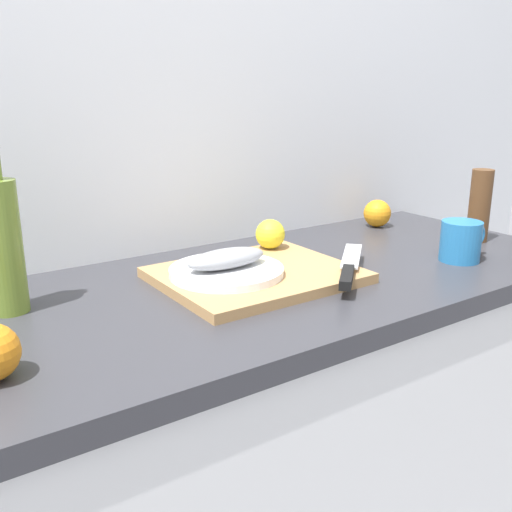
{
  "coord_description": "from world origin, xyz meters",
  "views": [
    {
      "loc": [
        -0.37,
        -0.89,
        1.27
      ],
      "look_at": [
        0.25,
        0.01,
        0.95
      ],
      "focal_mm": 40.43,
      "sensor_mm": 36.0,
      "label": 1
    }
  ],
  "objects_px": {
    "chef_knife": "(349,269)",
    "coffee_mug_0": "(461,241)",
    "fish_fillet": "(226,259)",
    "cutting_board": "(256,275)",
    "pepper_mill": "(480,206)",
    "lemon_0": "(270,234)",
    "olive_oil_bottle": "(2,244)",
    "white_plate": "(227,271)"
  },
  "relations": [
    {
      "from": "lemon_0",
      "to": "olive_oil_bottle",
      "type": "height_order",
      "value": "olive_oil_bottle"
    },
    {
      "from": "white_plate",
      "to": "olive_oil_bottle",
      "type": "bearing_deg",
      "value": 166.6
    },
    {
      "from": "chef_knife",
      "to": "cutting_board",
      "type": "bearing_deg",
      "value": 97.12
    },
    {
      "from": "white_plate",
      "to": "coffee_mug_0",
      "type": "height_order",
      "value": "coffee_mug_0"
    },
    {
      "from": "cutting_board",
      "to": "lemon_0",
      "type": "distance_m",
      "value": 0.17
    },
    {
      "from": "cutting_board",
      "to": "fish_fillet",
      "type": "bearing_deg",
      "value": 171.17
    },
    {
      "from": "cutting_board",
      "to": "olive_oil_bottle",
      "type": "relative_size",
      "value": 1.28
    },
    {
      "from": "coffee_mug_0",
      "to": "fish_fillet",
      "type": "bearing_deg",
      "value": 163.16
    },
    {
      "from": "white_plate",
      "to": "chef_knife",
      "type": "relative_size",
      "value": 0.96
    },
    {
      "from": "chef_knife",
      "to": "coffee_mug_0",
      "type": "distance_m",
      "value": 0.31
    },
    {
      "from": "fish_fillet",
      "to": "coffee_mug_0",
      "type": "distance_m",
      "value": 0.54
    },
    {
      "from": "white_plate",
      "to": "chef_knife",
      "type": "distance_m",
      "value": 0.24
    },
    {
      "from": "cutting_board",
      "to": "fish_fillet",
      "type": "xyz_separation_m",
      "value": [
        -0.06,
        0.01,
        0.04
      ]
    },
    {
      "from": "olive_oil_bottle",
      "to": "white_plate",
      "type": "bearing_deg",
      "value": -13.4
    },
    {
      "from": "olive_oil_bottle",
      "to": "cutting_board",
      "type": "bearing_deg",
      "value": -12.76
    },
    {
      "from": "chef_knife",
      "to": "lemon_0",
      "type": "bearing_deg",
      "value": 52.14
    },
    {
      "from": "white_plate",
      "to": "fish_fillet",
      "type": "height_order",
      "value": "fish_fillet"
    },
    {
      "from": "cutting_board",
      "to": "pepper_mill",
      "type": "xyz_separation_m",
      "value": [
        0.63,
        -0.06,
        0.08
      ]
    },
    {
      "from": "lemon_0",
      "to": "white_plate",
      "type": "bearing_deg",
      "value": -149.58
    },
    {
      "from": "lemon_0",
      "to": "fish_fillet",
      "type": "bearing_deg",
      "value": -149.58
    },
    {
      "from": "fish_fillet",
      "to": "coffee_mug_0",
      "type": "xyz_separation_m",
      "value": [
        0.51,
        -0.16,
        -0.01
      ]
    },
    {
      "from": "fish_fillet",
      "to": "olive_oil_bottle",
      "type": "relative_size",
      "value": 0.57
    },
    {
      "from": "cutting_board",
      "to": "olive_oil_bottle",
      "type": "bearing_deg",
      "value": 167.24
    },
    {
      "from": "chef_knife",
      "to": "white_plate",
      "type": "bearing_deg",
      "value": 105.0
    },
    {
      "from": "lemon_0",
      "to": "cutting_board",
      "type": "bearing_deg",
      "value": -135.65
    },
    {
      "from": "white_plate",
      "to": "fish_fillet",
      "type": "relative_size",
      "value": 1.33
    },
    {
      "from": "fish_fillet",
      "to": "coffee_mug_0",
      "type": "bearing_deg",
      "value": -16.84
    },
    {
      "from": "fish_fillet",
      "to": "chef_knife",
      "type": "height_order",
      "value": "fish_fillet"
    },
    {
      "from": "olive_oil_bottle",
      "to": "pepper_mill",
      "type": "height_order",
      "value": "olive_oil_bottle"
    },
    {
      "from": "coffee_mug_0",
      "to": "pepper_mill",
      "type": "distance_m",
      "value": 0.2
    },
    {
      "from": "fish_fillet",
      "to": "olive_oil_bottle",
      "type": "xyz_separation_m",
      "value": [
        -0.38,
        0.09,
        0.07
      ]
    },
    {
      "from": "olive_oil_bottle",
      "to": "fish_fillet",
      "type": "bearing_deg",
      "value": -13.4
    },
    {
      "from": "coffee_mug_0",
      "to": "pepper_mill",
      "type": "height_order",
      "value": "pepper_mill"
    },
    {
      "from": "fish_fillet",
      "to": "pepper_mill",
      "type": "bearing_deg",
      "value": -5.88
    },
    {
      "from": "cutting_board",
      "to": "lemon_0",
      "type": "bearing_deg",
      "value": 44.35
    },
    {
      "from": "cutting_board",
      "to": "white_plate",
      "type": "relative_size",
      "value": 1.68
    },
    {
      "from": "cutting_board",
      "to": "white_plate",
      "type": "height_order",
      "value": "white_plate"
    },
    {
      "from": "chef_knife",
      "to": "lemon_0",
      "type": "xyz_separation_m",
      "value": [
        -0.02,
        0.23,
        0.02
      ]
    },
    {
      "from": "cutting_board",
      "to": "olive_oil_bottle",
      "type": "distance_m",
      "value": 0.47
    },
    {
      "from": "cutting_board",
      "to": "coffee_mug_0",
      "type": "bearing_deg",
      "value": -17.91
    },
    {
      "from": "white_plate",
      "to": "olive_oil_bottle",
      "type": "relative_size",
      "value": 0.76
    },
    {
      "from": "chef_knife",
      "to": "olive_oil_bottle",
      "type": "height_order",
      "value": "olive_oil_bottle"
    }
  ]
}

